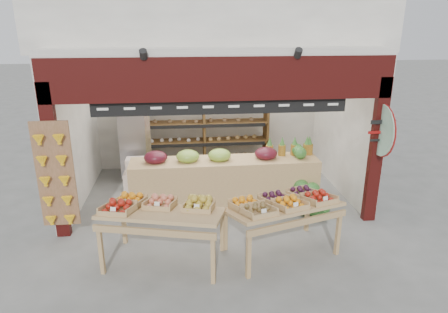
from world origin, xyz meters
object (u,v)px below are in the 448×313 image
display_table_left (156,209)px  display_table_right (282,204)px  watermelon_pile (309,201)px  back_shelving (204,125)px  mid_counter (224,180)px  cardboard_stack (146,177)px  refrigerator (134,141)px

display_table_left → display_table_right: display_table_left is taller
display_table_right → watermelon_pile: size_ratio=2.43×
back_shelving → mid_counter: bearing=-80.8°
back_shelving → mid_counter: 1.94m
cardboard_stack → watermelon_pile: bearing=-25.0°
refrigerator → display_table_left: refrigerator is taller
cardboard_stack → mid_counter: (1.63, -0.95, 0.25)m
back_shelving → cardboard_stack: back_shelving is taller
back_shelving → watermelon_pile: (1.89, -2.35, -0.97)m
refrigerator → watermelon_pile: size_ratio=2.28×
refrigerator → cardboard_stack: 0.99m
cardboard_stack → display_table_right: bearing=-50.9°
mid_counter → display_table_left: (-1.22, -1.90, 0.34)m
cardboard_stack → display_table_left: 2.94m
cardboard_stack → display_table_left: size_ratio=0.51×
cardboard_stack → display_table_right: 3.74m
display_table_right → watermelon_pile: 1.74m
display_table_left → watermelon_pile: (2.82, 1.35, -0.62)m
mid_counter → refrigerator: bearing=139.4°
back_shelving → display_table_right: back_shelving is taller
back_shelving → display_table_left: 3.83m
cardboard_stack → display_table_left: (0.41, -2.85, 0.59)m
mid_counter → display_table_left: size_ratio=1.91×
back_shelving → display_table_right: (0.99, -3.71, -0.35)m
watermelon_pile → cardboard_stack: bearing=155.0°
refrigerator → display_table_right: refrigerator is taller
cardboard_stack → mid_counter: mid_counter is taller
back_shelving → refrigerator: 1.67m
mid_counter → display_table_right: 2.07m
refrigerator → mid_counter: size_ratio=0.48×
display_table_left → back_shelving: bearing=75.9°
display_table_left → watermelon_pile: size_ratio=2.50×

